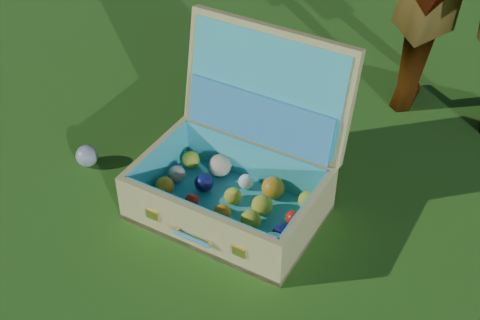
% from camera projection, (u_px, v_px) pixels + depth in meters
% --- Properties ---
extents(ground, '(60.00, 60.00, 0.00)m').
position_uv_depth(ground, '(266.00, 247.00, 1.89)').
color(ground, '#215114').
rests_on(ground, ground).
extents(stray_ball, '(0.07, 0.07, 0.07)m').
position_uv_depth(stray_ball, '(87.00, 156.00, 2.15)').
color(stray_ball, teal).
rests_on(stray_ball, ground).
extents(suitcase, '(0.53, 0.48, 0.50)m').
position_uv_depth(suitcase, '(241.00, 165.00, 1.95)').
color(suitcase, tan).
rests_on(suitcase, ground).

